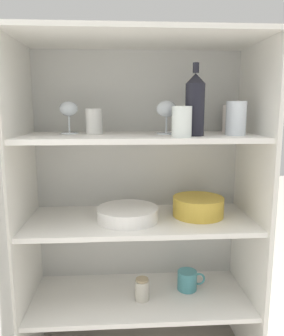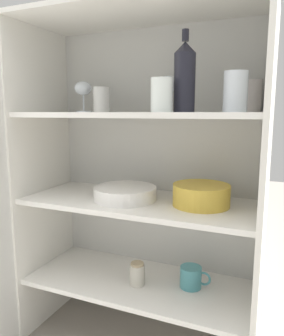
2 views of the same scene
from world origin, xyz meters
name	(u,v)px [view 1 (image 1 of 2)]	position (x,y,z in m)	size (l,w,h in m)	color
cupboard_back_panel	(138,197)	(0.00, 0.39, 0.67)	(0.97, 0.02, 1.34)	silver
cupboard_side_left	(24,212)	(-0.48, 0.19, 0.67)	(0.02, 0.42, 1.34)	white
cupboard_side_right	(251,208)	(0.48, 0.19, 0.67)	(0.02, 0.42, 1.34)	white
cupboard_top_panel	(140,38)	(0.00, 0.19, 1.35)	(0.97, 0.42, 0.02)	white
shelf_board_lower	(140,297)	(0.00, 0.19, 0.27)	(0.93, 0.39, 0.02)	white
shelf_board_middle	(140,221)	(0.00, 0.19, 0.62)	(0.93, 0.39, 0.02)	white
shelf_board_upper	(140,137)	(0.00, 0.19, 0.98)	(0.93, 0.39, 0.02)	white
tumbler_glass_0	(94,121)	(-0.18, 0.23, 1.04)	(0.07, 0.07, 0.10)	white
tumbler_glass_1	(230,118)	(0.41, 0.33, 1.05)	(0.06, 0.06, 0.12)	silver
tumbler_glass_2	(182,122)	(0.14, 0.06, 1.04)	(0.07, 0.07, 0.11)	white
tumbler_glass_3	(236,118)	(0.37, 0.13, 1.05)	(0.08, 0.08, 0.13)	white
wine_glass_0	(167,111)	(0.11, 0.21, 1.08)	(0.08, 0.08, 0.13)	white
wine_glass_1	(69,111)	(-0.29, 0.25, 1.08)	(0.07, 0.07, 0.13)	white
wine_bottle	(195,104)	(0.20, 0.12, 1.10)	(0.07, 0.07, 0.27)	black
plate_stack_white	(128,214)	(-0.05, 0.17, 0.66)	(0.25, 0.25, 0.05)	white
mixing_bowl_large	(198,206)	(0.25, 0.21, 0.68)	(0.22, 0.22, 0.08)	gold
coffee_mug_primary	(188,280)	(0.22, 0.23, 0.32)	(0.13, 0.09, 0.09)	teal
storage_jar	(142,289)	(0.01, 0.16, 0.33)	(0.06, 0.06, 0.10)	beige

